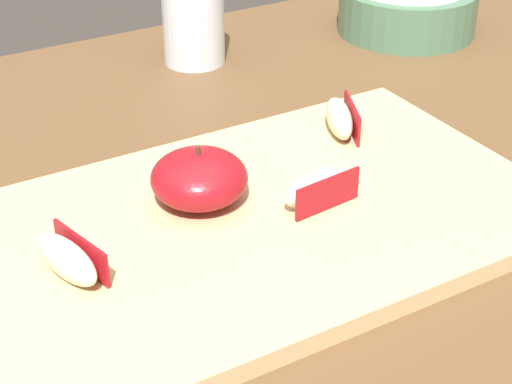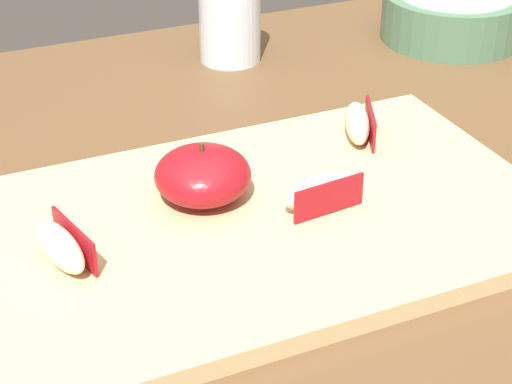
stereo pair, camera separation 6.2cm
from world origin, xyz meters
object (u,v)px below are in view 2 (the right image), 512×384
(apple_wedge_middle, at_px, (321,192))
(ceramic_fruit_bowl, at_px, (452,15))
(cutting_board, at_px, (256,223))
(apple_wedge_near_knife, at_px, (61,246))
(apple_wedge_back, at_px, (358,123))
(drinking_glass_water, at_px, (230,14))
(apple_half_skin_up, at_px, (201,172))

(apple_wedge_middle, xyz_separation_m, ceramic_fruit_bowl, (0.33, 0.30, -0.00))
(apple_wedge_middle, height_order, ceramic_fruit_bowl, ceramic_fruit_bowl)
(cutting_board, bearing_deg, apple_wedge_near_knife, -178.96)
(apple_wedge_back, relative_size, apple_wedge_middle, 1.02)
(apple_wedge_near_knife, distance_m, apple_wedge_back, 0.30)
(apple_wedge_middle, distance_m, ceramic_fruit_bowl, 0.44)
(apple_wedge_back, relative_size, drinking_glass_water, 0.64)
(apple_half_skin_up, xyz_separation_m, ceramic_fruit_bowl, (0.41, 0.24, -0.01))
(ceramic_fruit_bowl, xyz_separation_m, drinking_glass_water, (-0.26, 0.04, 0.02))
(apple_half_skin_up, distance_m, apple_wedge_middle, 0.10)
(apple_wedge_middle, distance_m, drinking_glass_water, 0.35)
(ceramic_fruit_bowl, bearing_deg, apple_wedge_near_knife, -151.40)
(cutting_board, xyz_separation_m, apple_wedge_middle, (0.05, -0.01, 0.02))
(apple_wedge_back, distance_m, ceramic_fruit_bowl, 0.32)
(apple_half_skin_up, distance_m, apple_wedge_back, 0.17)
(apple_wedge_back, xyz_separation_m, ceramic_fruit_bowl, (0.24, 0.20, -0.00))
(cutting_board, distance_m, apple_wedge_near_knife, 0.15)
(apple_wedge_near_knife, xyz_separation_m, ceramic_fruit_bowl, (0.53, 0.29, -0.00))
(cutting_board, bearing_deg, apple_wedge_middle, -12.34)
(apple_half_skin_up, relative_size, apple_wedge_back, 1.13)
(drinking_glass_water, bearing_deg, ceramic_fruit_bowl, -9.58)
(apple_wedge_near_knife, height_order, apple_wedge_middle, same)
(apple_half_skin_up, bearing_deg, cutting_board, -56.81)
(drinking_glass_water, bearing_deg, apple_half_skin_up, -116.30)
(ceramic_fruit_bowl, height_order, drinking_glass_water, drinking_glass_water)
(apple_wedge_middle, relative_size, drinking_glass_water, 0.63)
(apple_wedge_near_knife, bearing_deg, apple_wedge_middle, -2.36)
(drinking_glass_water, bearing_deg, apple_wedge_middle, -100.51)
(apple_half_skin_up, relative_size, ceramic_fruit_bowl, 0.46)
(apple_wedge_back, bearing_deg, apple_half_skin_up, -167.30)
(cutting_board, relative_size, apple_wedge_near_knife, 6.77)
(apple_wedge_near_knife, bearing_deg, drinking_glass_water, 51.65)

